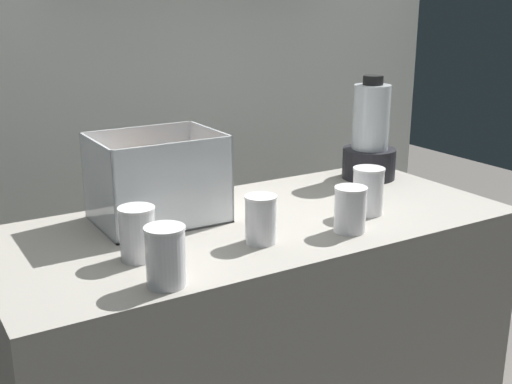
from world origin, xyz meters
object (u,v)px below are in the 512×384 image
(juice_cup_orange_left, at_px, (138,236))
(juice_cup_orange_right, at_px, (350,211))
(blender_pitcher, at_px, (370,140))
(juice_cup_beet_far_right, at_px, (368,194))
(carrot_display_bin, at_px, (155,194))
(juice_cup_mango_middle, at_px, (261,222))
(juice_cup_carrot_far_left, at_px, (166,260))

(juice_cup_orange_left, relative_size, juice_cup_orange_right, 1.06)
(blender_pitcher, bearing_deg, juice_cup_orange_right, -135.86)
(blender_pitcher, distance_m, juice_cup_beet_far_right, 0.39)
(carrot_display_bin, xyz_separation_m, juice_cup_mango_middle, (0.16, -0.29, -0.02))
(carrot_display_bin, height_order, blender_pitcher, blender_pitcher)
(carrot_display_bin, distance_m, juice_cup_orange_right, 0.52)
(juice_cup_beet_far_right, bearing_deg, blender_pitcher, 48.80)
(carrot_display_bin, bearing_deg, juice_cup_orange_right, -40.71)
(juice_cup_mango_middle, bearing_deg, carrot_display_bin, 118.63)
(carrot_display_bin, relative_size, juice_cup_orange_right, 2.76)
(carrot_display_bin, height_order, juice_cup_carrot_far_left, carrot_display_bin)
(juice_cup_beet_far_right, bearing_deg, juice_cup_mango_middle, -174.50)
(carrot_display_bin, relative_size, juice_cup_orange_left, 2.61)
(juice_cup_carrot_far_left, xyz_separation_m, juice_cup_mango_middle, (0.30, 0.11, -0.00))
(juice_cup_orange_right, height_order, juice_cup_beet_far_right, juice_cup_beet_far_right)
(blender_pitcher, xyz_separation_m, juice_cup_orange_left, (-0.92, -0.27, -0.07))
(carrot_display_bin, xyz_separation_m, juice_cup_orange_left, (-0.14, -0.23, -0.02))
(carrot_display_bin, bearing_deg, juice_cup_beet_far_right, -25.36)
(carrot_display_bin, height_order, juice_cup_beet_far_right, carrot_display_bin)
(blender_pitcher, relative_size, juice_cup_mango_middle, 2.84)
(carrot_display_bin, distance_m, juice_cup_orange_left, 0.27)
(blender_pitcher, bearing_deg, juice_cup_orange_left, -163.75)
(blender_pitcher, height_order, juice_cup_beet_far_right, blender_pitcher)
(juice_cup_orange_left, bearing_deg, carrot_display_bin, 58.67)
(carrot_display_bin, distance_m, blender_pitcher, 0.78)
(juice_cup_orange_right, bearing_deg, juice_cup_beet_far_right, 33.04)
(juice_cup_orange_right, xyz_separation_m, juice_cup_beet_far_right, (0.13, 0.09, 0.00))
(carrot_display_bin, distance_m, juice_cup_mango_middle, 0.33)
(juice_cup_carrot_far_left, xyz_separation_m, juice_cup_orange_right, (0.53, 0.06, -0.00))
(juice_cup_orange_left, height_order, juice_cup_mango_middle, juice_cup_orange_left)
(juice_cup_beet_far_right, bearing_deg, carrot_display_bin, 154.64)
(juice_cup_carrot_far_left, bearing_deg, juice_cup_beet_far_right, 12.19)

